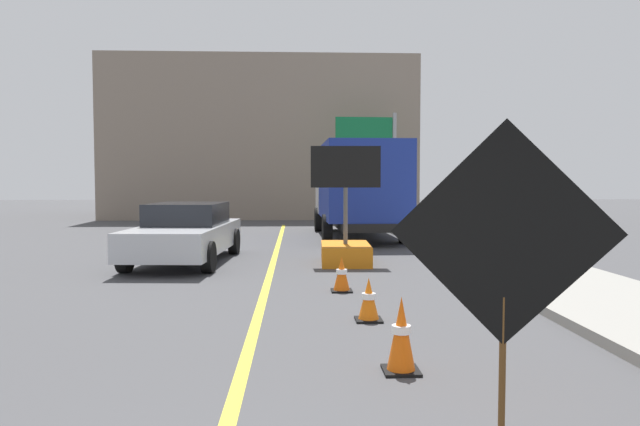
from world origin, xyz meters
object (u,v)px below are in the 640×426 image
object	(u,v)px
box_truck	(358,187)
traffic_cone_near_sign	(401,335)
pickup_car	(186,233)
roadwork_sign	(505,239)
highway_guide_sign	(377,148)
traffic_cone_far_lane	(342,274)
arrow_board_trailer	(345,243)
traffic_cone_mid_lane	(369,300)

from	to	relation	value
box_truck	traffic_cone_near_sign	xyz separation A→B (m)	(-1.06, -13.85, -1.35)
pickup_car	traffic_cone_near_sign	xyz separation A→B (m)	(3.61, -8.03, -0.32)
roadwork_sign	highway_guide_sign	xyz separation A→B (m)	(2.19, 22.17, 1.95)
highway_guide_sign	traffic_cone_far_lane	world-z (taller)	highway_guide_sign
highway_guide_sign	traffic_cone_near_sign	bearing A→B (deg)	-97.34
highway_guide_sign	traffic_cone_far_lane	size ratio (longest dim) A/B	8.30
arrow_board_trailer	highway_guide_sign	bearing A→B (deg)	78.86
traffic_cone_mid_lane	traffic_cone_far_lane	world-z (taller)	traffic_cone_far_lane
traffic_cone_mid_lane	pickup_car	bearing A→B (deg)	121.02
pickup_car	traffic_cone_mid_lane	distance (m)	6.91
pickup_car	traffic_cone_near_sign	world-z (taller)	pickup_car
arrow_board_trailer	traffic_cone_mid_lane	distance (m)	5.55
roadwork_sign	box_truck	xyz separation A→B (m)	(0.59, 15.36, 0.25)
arrow_board_trailer	traffic_cone_far_lane	size ratio (longest dim) A/B	4.48
box_truck	pickup_car	bearing A→B (deg)	-128.75
roadwork_sign	traffic_cone_mid_lane	distance (m)	3.86
box_truck	pickup_car	xyz separation A→B (m)	(-4.66, -5.81, -1.02)
traffic_cone_far_lane	roadwork_sign	bearing A→B (deg)	-82.85
highway_guide_sign	traffic_cone_near_sign	size ratio (longest dim) A/B	6.62
pickup_car	traffic_cone_mid_lane	bearing A→B (deg)	-58.98
roadwork_sign	box_truck	bearing A→B (deg)	87.80
arrow_board_trailer	traffic_cone_far_lane	distance (m)	3.45
pickup_car	highway_guide_sign	bearing A→B (deg)	63.59
pickup_car	traffic_cone_far_lane	world-z (taller)	pickup_car
highway_guide_sign	traffic_cone_mid_lane	world-z (taller)	highway_guide_sign
box_truck	traffic_cone_far_lane	world-z (taller)	box_truck
arrow_board_trailer	highway_guide_sign	world-z (taller)	highway_guide_sign
box_truck	traffic_cone_mid_lane	size ratio (longest dim) A/B	11.99
highway_guide_sign	traffic_cone_far_lane	distance (m)	16.97
arrow_board_trailer	traffic_cone_near_sign	bearing A→B (deg)	-90.76
highway_guide_sign	traffic_cone_mid_lane	size ratio (longest dim) A/B	8.48
pickup_car	highway_guide_sign	size ratio (longest dim) A/B	0.97
arrow_board_trailer	box_truck	size ratio (longest dim) A/B	0.38
traffic_cone_mid_lane	arrow_board_trailer	bearing A→B (deg)	88.37
traffic_cone_mid_lane	box_truck	bearing A→B (deg)	84.59
roadwork_sign	pickup_car	distance (m)	10.41
highway_guide_sign	pickup_car	bearing A→B (deg)	-116.41
traffic_cone_mid_lane	roadwork_sign	bearing A→B (deg)	-81.85
traffic_cone_near_sign	traffic_cone_mid_lane	world-z (taller)	traffic_cone_near_sign
arrow_board_trailer	traffic_cone_near_sign	world-z (taller)	arrow_board_trailer
traffic_cone_near_sign	traffic_cone_far_lane	distance (m)	4.25
traffic_cone_near_sign	traffic_cone_mid_lane	xyz separation A→B (m)	(-0.06, 2.12, -0.08)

